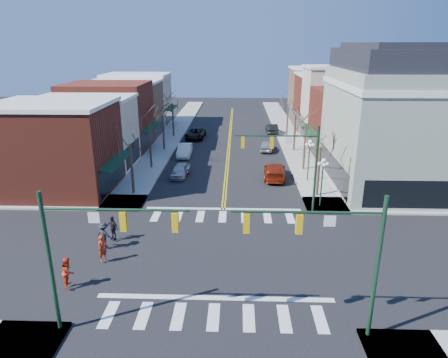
# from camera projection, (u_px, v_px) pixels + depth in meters

# --- Properties ---
(ground) EXTENTS (160.00, 160.00, 0.00)m
(ground) POSITION_uv_depth(u_px,v_px,m) (219.00, 256.00, 26.21)
(ground) COLOR black
(ground) RESTS_ON ground
(sidewalk_left) EXTENTS (3.50, 70.00, 0.15)m
(sidewalk_left) POSITION_uv_depth(u_px,v_px,m) (150.00, 165.00, 45.38)
(sidewalk_left) COLOR #9E9B93
(sidewalk_left) RESTS_ON ground
(sidewalk_right) EXTENTS (3.50, 70.00, 0.15)m
(sidewalk_right) POSITION_uv_depth(u_px,v_px,m) (305.00, 167.00, 44.82)
(sidewalk_right) COLOR #9E9B93
(sidewalk_right) RESTS_ON ground
(bldg_left_brick_a) EXTENTS (10.00, 8.50, 8.00)m
(bldg_left_brick_a) POSITION_uv_depth(u_px,v_px,m) (56.00, 149.00, 36.53)
(bldg_left_brick_a) COLOR maroon
(bldg_left_brick_a) RESTS_ON ground
(bldg_left_stucco_a) EXTENTS (10.00, 7.00, 7.50)m
(bldg_left_stucco_a) POSITION_uv_depth(u_px,v_px,m) (87.00, 134.00, 43.94)
(bldg_left_stucco_a) COLOR beige
(bldg_left_stucco_a) RESTS_ON ground
(bldg_left_brick_b) EXTENTS (10.00, 9.00, 8.50)m
(bldg_left_brick_b) POSITION_uv_depth(u_px,v_px,m) (109.00, 117.00, 51.34)
(bldg_left_brick_b) COLOR maroon
(bldg_left_brick_b) RESTS_ON ground
(bldg_left_tan) EXTENTS (10.00, 7.50, 7.80)m
(bldg_left_tan) POSITION_uv_depth(u_px,v_px,m) (126.00, 109.00, 59.26)
(bldg_left_tan) COLOR #8A674C
(bldg_left_tan) RESTS_ON ground
(bldg_left_stucco_b) EXTENTS (10.00, 8.00, 8.20)m
(bldg_left_stucco_b) POSITION_uv_depth(u_px,v_px,m) (138.00, 101.00, 66.53)
(bldg_left_stucco_b) COLOR beige
(bldg_left_stucco_b) RESTS_ON ground
(bldg_right_brick_a) EXTENTS (10.00, 8.50, 8.00)m
(bldg_right_brick_a) POSITION_uv_depth(u_px,v_px,m) (355.00, 123.00, 48.77)
(bldg_right_brick_a) COLOR maroon
(bldg_right_brick_a) RESTS_ON ground
(bldg_right_stucco) EXTENTS (10.00, 7.00, 10.00)m
(bldg_right_stucco) POSITION_uv_depth(u_px,v_px,m) (340.00, 105.00, 55.78)
(bldg_right_stucco) COLOR beige
(bldg_right_stucco) RESTS_ON ground
(bldg_right_brick_b) EXTENTS (10.00, 8.00, 8.50)m
(bldg_right_brick_b) POSITION_uv_depth(u_px,v_px,m) (329.00, 103.00, 63.11)
(bldg_right_brick_b) COLOR maroon
(bldg_right_brick_b) RESTS_ON ground
(bldg_right_tan) EXTENTS (10.00, 8.00, 9.00)m
(bldg_right_tan) POSITION_uv_depth(u_px,v_px,m) (319.00, 95.00, 70.60)
(bldg_right_tan) COLOR #8A674C
(bldg_right_tan) RESTS_ON ground
(victorian_corner) EXTENTS (12.25, 14.25, 13.30)m
(victorian_corner) POSITION_uv_depth(u_px,v_px,m) (402.00, 117.00, 37.24)
(victorian_corner) COLOR gray
(victorian_corner) RESTS_ON ground
(traffic_mast_near_left) EXTENTS (6.60, 0.28, 7.20)m
(traffic_mast_near_left) POSITION_uv_depth(u_px,v_px,m) (88.00, 244.00, 17.86)
(traffic_mast_near_left) COLOR #14331E
(traffic_mast_near_left) RESTS_ON ground
(traffic_mast_near_right) EXTENTS (6.60, 0.28, 7.20)m
(traffic_mast_near_right) POSITION_uv_depth(u_px,v_px,m) (337.00, 248.00, 17.51)
(traffic_mast_near_right) COLOR #14331E
(traffic_mast_near_right) RESTS_ON ground
(traffic_mast_far_right) EXTENTS (6.60, 0.28, 7.20)m
(traffic_mast_far_right) POSITION_uv_depth(u_px,v_px,m) (293.00, 157.00, 31.51)
(traffic_mast_far_right) COLOR #14331E
(traffic_mast_far_right) RESTS_ON ground
(lamppost_corner) EXTENTS (0.36, 0.36, 4.33)m
(lamppost_corner) POSITION_uv_depth(u_px,v_px,m) (322.00, 174.00, 33.02)
(lamppost_corner) COLOR #14331E
(lamppost_corner) RESTS_ON ground
(lamppost_midblock) EXTENTS (0.36, 0.36, 4.33)m
(lamppost_midblock) POSITION_uv_depth(u_px,v_px,m) (309.00, 153.00, 39.17)
(lamppost_midblock) COLOR #14331E
(lamppost_midblock) RESTS_ON ground
(tree_left_a) EXTENTS (0.24, 0.24, 4.76)m
(tree_left_a) POSITION_uv_depth(u_px,v_px,m) (132.00, 170.00, 36.11)
(tree_left_a) COLOR #382B21
(tree_left_a) RESTS_ON ground
(tree_left_b) EXTENTS (0.24, 0.24, 5.04)m
(tree_left_b) POSITION_uv_depth(u_px,v_px,m) (150.00, 146.00, 43.63)
(tree_left_b) COLOR #382B21
(tree_left_b) RESTS_ON ground
(tree_left_c) EXTENTS (0.24, 0.24, 4.55)m
(tree_left_c) POSITION_uv_depth(u_px,v_px,m) (163.00, 133.00, 51.28)
(tree_left_c) COLOR #382B21
(tree_left_c) RESTS_ON ground
(tree_left_d) EXTENTS (0.24, 0.24, 4.90)m
(tree_left_d) POSITION_uv_depth(u_px,v_px,m) (173.00, 120.00, 58.79)
(tree_left_d) COLOR #382B21
(tree_left_d) RESTS_ON ground
(tree_right_a) EXTENTS (0.24, 0.24, 4.62)m
(tree_right_a) POSITION_uv_depth(u_px,v_px,m) (318.00, 172.00, 35.59)
(tree_right_a) COLOR #382B21
(tree_right_a) RESTS_ON ground
(tree_right_b) EXTENTS (0.24, 0.24, 5.18)m
(tree_right_b) POSITION_uv_depth(u_px,v_px,m) (305.00, 147.00, 43.07)
(tree_right_b) COLOR #382B21
(tree_right_b) RESTS_ON ground
(tree_right_c) EXTENTS (0.24, 0.24, 4.83)m
(tree_right_c) POSITION_uv_depth(u_px,v_px,m) (295.00, 133.00, 50.69)
(tree_right_c) COLOR #382B21
(tree_right_c) RESTS_ON ground
(tree_right_d) EXTENTS (0.24, 0.24, 4.97)m
(tree_right_d) POSITION_uv_depth(u_px,v_px,m) (287.00, 121.00, 58.24)
(tree_right_d) COLOR #382B21
(tree_right_d) RESTS_ON ground
(car_left_near) EXTENTS (1.90, 4.03, 1.33)m
(car_left_near) POSITION_uv_depth(u_px,v_px,m) (180.00, 170.00, 41.54)
(car_left_near) COLOR #AFAFB4
(car_left_near) RESTS_ON ground
(car_left_mid) EXTENTS (1.69, 4.59, 1.50)m
(car_left_mid) POSITION_uv_depth(u_px,v_px,m) (185.00, 150.00, 49.00)
(car_left_mid) COLOR silver
(car_left_mid) RESTS_ON ground
(car_left_far) EXTENTS (2.84, 5.46, 1.47)m
(car_left_far) POSITION_uv_depth(u_px,v_px,m) (196.00, 134.00, 58.12)
(car_left_far) COLOR black
(car_left_far) RESTS_ON ground
(car_right_near) EXTENTS (2.59, 5.55, 1.57)m
(car_right_near) POSITION_uv_depth(u_px,v_px,m) (275.00, 171.00, 40.99)
(car_right_near) COLOR maroon
(car_right_near) RESTS_ON ground
(car_right_mid) EXTENTS (2.11, 4.20, 1.37)m
(car_right_mid) POSITION_uv_depth(u_px,v_px,m) (267.00, 146.00, 51.46)
(car_right_mid) COLOR #AFB0B4
(car_right_mid) RESTS_ON ground
(car_right_far) EXTENTS (1.77, 4.63, 1.51)m
(car_right_far) POSITION_uv_depth(u_px,v_px,m) (272.00, 129.00, 61.33)
(car_right_far) COLOR black
(car_right_far) RESTS_ON ground
(pedestrian_red_a) EXTENTS (0.69, 0.75, 1.71)m
(pedestrian_red_a) POSITION_uv_depth(u_px,v_px,m) (103.00, 248.00, 25.11)
(pedestrian_red_a) COLOR #B42B13
(pedestrian_red_a) RESTS_ON sidewalk_left
(pedestrian_red_b) EXTENTS (0.85, 0.99, 1.77)m
(pedestrian_red_b) POSITION_uv_depth(u_px,v_px,m) (68.00, 272.00, 22.46)
(pedestrian_red_b) COLOR red
(pedestrian_red_b) RESTS_ON sidewalk_left
(pedestrian_dark_a) EXTENTS (1.08, 0.88, 1.72)m
(pedestrian_dark_a) POSITION_uv_depth(u_px,v_px,m) (113.00, 228.00, 27.87)
(pedestrian_dark_a) COLOR black
(pedestrian_dark_a) RESTS_ON sidewalk_left
(pedestrian_dark_b) EXTENTS (1.29, 0.97, 1.77)m
(pedestrian_dark_b) POSITION_uv_depth(u_px,v_px,m) (104.00, 235.00, 26.78)
(pedestrian_dark_b) COLOR black
(pedestrian_dark_b) RESTS_ON sidewalk_left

